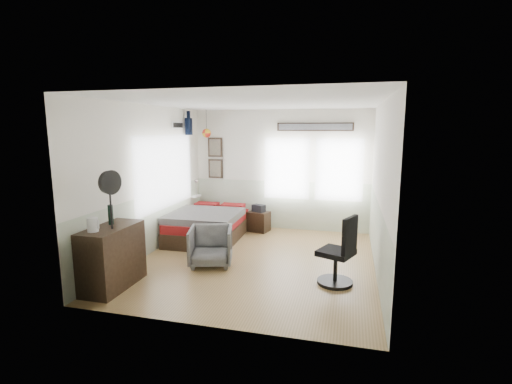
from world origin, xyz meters
TOP-DOWN VIEW (x-y plane):
  - ground_plane at (0.00, 0.00)m, footprint 4.00×4.50m
  - room_shell at (-0.08, 0.19)m, footprint 4.02×4.52m
  - wall_decor at (-1.10, 1.96)m, footprint 3.55×1.32m
  - bed at (-1.30, 1.06)m, footprint 1.40×1.90m
  - dresser at (-1.74, -1.55)m, footprint 0.48×1.00m
  - armchair at (-0.69, -0.36)m, footprint 0.86×0.88m
  - nightstand at (-0.42, 1.88)m, footprint 0.52×0.45m
  - task_chair at (1.43, -0.67)m, footprint 0.61×0.61m
  - kettle at (-1.81, -1.82)m, footprint 0.17×0.14m
  - bottle at (-1.81, -1.43)m, footprint 0.07×0.07m
  - stand_fan at (-1.64, -1.63)m, footprint 0.16×0.33m
  - black_bag at (-0.42, 1.88)m, footprint 0.32×0.26m

SIDE VIEW (x-z plane):
  - ground_plane at x=0.00m, z-range -0.01..0.00m
  - nightstand at x=-0.42m, z-range 0.00..0.45m
  - bed at x=-1.30m, z-range -0.01..0.59m
  - armchair at x=-0.69m, z-range 0.00..0.65m
  - task_chair at x=1.43m, z-range -0.10..0.95m
  - dresser at x=-1.74m, z-range 0.00..0.90m
  - black_bag at x=-0.42m, z-range 0.45..0.61m
  - kettle at x=-1.81m, z-range 0.90..1.09m
  - bottle at x=-1.81m, z-range 0.90..1.19m
  - stand_fan at x=-1.64m, z-range 1.13..1.95m
  - room_shell at x=-0.08m, z-range 0.26..2.97m
  - wall_decor at x=-1.10m, z-range 1.38..2.82m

